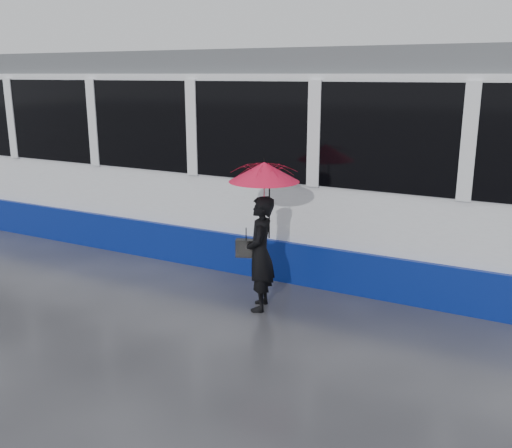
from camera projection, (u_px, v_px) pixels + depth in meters
The scene contains 6 objects.
ground at pixel (234, 310), 7.47m from camera, with size 90.00×90.00×0.00m, color #28282C.
rails at pixel (308, 257), 9.60m from camera, with size 34.00×1.51×0.02m.
tram at pixel (374, 166), 8.71m from camera, with size 26.00×2.56×3.35m.
woman at pixel (260, 254), 7.34m from camera, with size 0.55×0.36×1.51m, color black.
umbrella at pixel (264, 185), 7.09m from camera, with size 1.14×1.14×1.02m.
handbag at pixel (246, 248), 7.45m from camera, with size 0.29×0.20×0.41m.
Camera 1 is at (3.52, -5.99, 3.00)m, focal length 40.00 mm.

